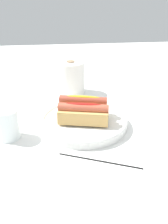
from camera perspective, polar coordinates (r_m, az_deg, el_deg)
ground_plane at (r=0.82m, az=0.08°, el=-3.35°), size 2.40×2.40×0.00m
serving_bowl at (r=0.82m, az=-0.00°, el=-2.09°), size 0.27×0.27×0.03m
hotdog_front at (r=0.78m, az=-0.15°, el=-0.39°), size 0.16×0.08×0.06m
hotdog_back at (r=0.83m, az=0.14°, el=1.34°), size 0.16×0.08×0.06m
water_glass at (r=0.78m, az=-16.33°, el=-2.82°), size 0.07×0.07×0.09m
paper_towel_roll at (r=1.06m, az=-2.88°, el=7.48°), size 0.11×0.11×0.13m
chopstick_near at (r=0.68m, az=3.44°, el=-10.50°), size 0.20×0.09×0.01m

